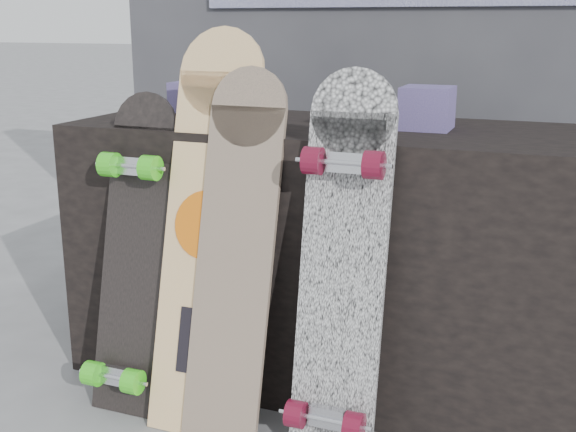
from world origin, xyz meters
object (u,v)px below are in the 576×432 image
at_px(longboard_geisha, 208,219).
at_px(longboard_cascadia, 341,264).
at_px(vendor_table, 337,254).
at_px(skateboard_dark, 132,250).
at_px(longboard_celtic, 236,243).

distance_m(longboard_geisha, longboard_cascadia, 0.40).
xyz_separation_m(vendor_table, longboard_geisha, (-0.26, -0.35, 0.17)).
bearing_deg(skateboard_dark, longboard_celtic, -0.16).
distance_m(vendor_table, skateboard_dark, 0.62).
bearing_deg(longboard_cascadia, longboard_celtic, 176.43).
bearing_deg(longboard_cascadia, vendor_table, 108.97).
distance_m(longboard_geisha, skateboard_dark, 0.26).
height_order(vendor_table, skateboard_dark, skateboard_dark).
height_order(longboard_celtic, longboard_cascadia, longboard_cascadia).
distance_m(longboard_cascadia, skateboard_dark, 0.63).
bearing_deg(longboard_cascadia, longboard_geisha, 173.93).
bearing_deg(skateboard_dark, longboard_cascadia, -1.78).
xyz_separation_m(vendor_table, longboard_celtic, (-0.17, -0.37, 0.12)).
relative_size(longboard_geisha, longboard_celtic, 1.10).
bearing_deg(longboard_celtic, vendor_table, 65.75).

